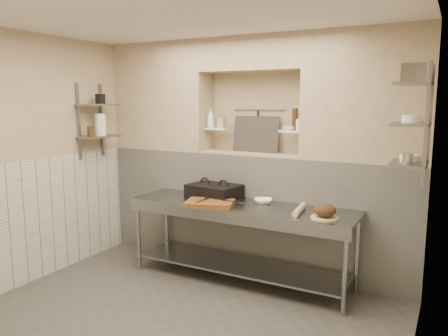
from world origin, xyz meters
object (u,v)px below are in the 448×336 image
Objects in this scene: bread_loaf at (325,210)px; bowl_alcove at (289,128)px; jug_left at (100,124)px; mixing_bowl at (263,201)px; prep_table at (240,227)px; cutting_board at (210,203)px; rolling_pin at (299,209)px; panini_press at (214,191)px; bottle_soap at (211,118)px.

bread_loaf is 1.20m from bowl_alcove.
mixing_bowl is at bearing 7.54° from jug_left.
prep_table is 0.39m from mixing_bowl.
rolling_pin is (0.99, 0.16, 0.01)m from cutting_board.
panini_press is 0.63m from mixing_bowl.
bottle_soap is at bearing 157.66° from mixing_bowl.
mixing_bowl is 0.85m from bread_loaf.
panini_press is 4.59× the size of bowl_alcove.
bottle_soap is (-0.90, 0.37, 0.91)m from mixing_bowl.
panini_press is 2.69× the size of bottle_soap.
rolling_pin is 3.06× the size of bowl_alcove.
cutting_board is at bearing -60.27° from panini_press.
bread_loaf is at bearing -0.43° from jug_left.
prep_table is 9.41× the size of jug_left.
bread_loaf is (1.28, 0.06, 0.06)m from cutting_board.
rolling_pin is at bearing -2.12° from prep_table.
prep_table is at bearing 172.93° from bread_loaf.
panini_press is 0.97m from bottle_soap.
jug_left is at bearing -178.38° from rolling_pin.
jug_left is (-1.52, -0.27, 0.77)m from panini_press.
bread_loaf is (1.42, -0.29, 0.00)m from panini_press.
panini_press reaches higher than mixing_bowl.
panini_press is 3.07× the size of mixing_bowl.
bottle_soap is at bearing 157.50° from rolling_pin.
bread_loaf is 0.80× the size of jug_left.
panini_press reaches higher than rolling_pin.
bowl_alcove reaches higher than cutting_board.
bottle_soap is at bearing 118.90° from cutting_board.
bowl_alcove is at bearing 120.81° from rolling_pin.
panini_press is at bearing 9.89° from jug_left.
jug_left reaches higher than panini_press.
panini_press is at bearing 159.04° from prep_table.
jug_left is (-1.95, -0.10, 1.11)m from prep_table.
cutting_board is 1.24m from bottle_soap.
prep_table is 11.76× the size of bread_loaf.
bread_loaf is at bearing -21.79° from bottle_soap.
mixing_bowl is (0.20, 0.18, 0.28)m from prep_table.
prep_table is at bearing -38.34° from bottle_soap.
rolling_pin is at bearing -22.50° from bottle_soap.
jug_left is (-2.30, -0.66, 0.02)m from bowl_alcove.
jug_left is (-2.15, -0.28, 0.83)m from mixing_bowl.
cutting_board is at bearing -170.86° from rolling_pin.
bread_loaf reaches higher than rolling_pin.
bottle_soap reaches higher than bread_loaf.
prep_table is 4.98× the size of cutting_board.
jug_left is at bearing -163.99° from bowl_alcove.
bread_loaf is at bearing -21.17° from mixing_bowl.
cutting_board is at bearing -177.23° from bread_loaf.
panini_press is 0.38m from cutting_board.
mixing_bowl is 2.32m from jug_left.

